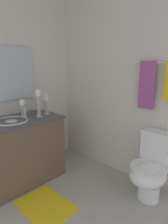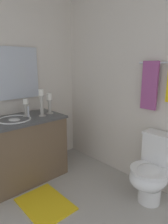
% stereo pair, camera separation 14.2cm
% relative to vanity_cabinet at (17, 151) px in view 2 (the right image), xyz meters
% --- Properties ---
extents(wall_back, '(2.77, 0.04, 2.45)m').
position_rel_vanity_cabinet_xyz_m(wall_back, '(1.06, 1.18, 0.81)').
color(wall_back, silver).
rests_on(wall_back, ground).
extents(vanity_cabinet, '(0.58, 1.21, 0.82)m').
position_rel_vanity_cabinet_xyz_m(vanity_cabinet, '(0.00, 0.00, 0.00)').
color(vanity_cabinet, brown).
rests_on(vanity_cabinet, ground).
extents(sink_basin, '(0.40, 0.40, 0.24)m').
position_rel_vanity_cabinet_xyz_m(sink_basin, '(0.00, 0.00, 0.37)').
color(sink_basin, white).
rests_on(sink_basin, vanity_cabinet).
extents(mirror, '(0.02, 1.01, 0.67)m').
position_rel_vanity_cabinet_xyz_m(mirror, '(-0.28, 0.00, 0.95)').
color(mirror, silver).
extents(candle_holder_tall, '(0.09, 0.09, 0.28)m').
position_rel_vanity_cabinet_xyz_m(candle_holder_tall, '(0.04, 0.48, 0.56)').
color(candle_holder_tall, '#B7B2A5').
rests_on(candle_holder_tall, vanity_cabinet).
extents(candle_holder_short, '(0.09, 0.09, 0.34)m').
position_rel_vanity_cabinet_xyz_m(candle_holder_short, '(0.08, 0.34, 0.59)').
color(candle_holder_short, '#B7B2A5').
rests_on(candle_holder_short, vanity_cabinet).
extents(candle_holder_mid, '(0.09, 0.09, 0.23)m').
position_rel_vanity_cabinet_xyz_m(candle_holder_mid, '(-0.06, 0.19, 0.53)').
color(candle_holder_mid, '#B7B2A5').
rests_on(candle_holder_mid, vanity_cabinet).
extents(toilet, '(0.39, 0.54, 0.75)m').
position_rel_vanity_cabinet_xyz_m(toilet, '(1.35, 0.90, -0.05)').
color(toilet, white).
rests_on(toilet, ground).
extents(towel_bar, '(0.62, 0.02, 0.02)m').
position_rel_vanity_cabinet_xyz_m(towel_bar, '(1.29, 1.12, 1.08)').
color(towel_bar, silver).
extents(towel_near_vanity, '(0.19, 0.03, 0.54)m').
position_rel_vanity_cabinet_xyz_m(towel_near_vanity, '(1.13, 1.10, 0.83)').
color(towel_near_vanity, '#A54C8C').
rests_on(towel_near_vanity, towel_bar).
extents(bath_mat, '(0.60, 0.44, 0.02)m').
position_rel_vanity_cabinet_xyz_m(bath_mat, '(0.62, 0.00, -0.41)').
color(bath_mat, yellow).
rests_on(bath_mat, ground).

